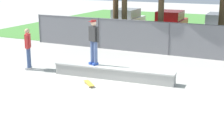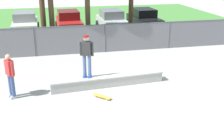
# 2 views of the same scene
# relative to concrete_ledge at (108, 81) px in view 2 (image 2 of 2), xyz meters

# --- Properties ---
(ground_plane) EXTENTS (80.00, 80.00, 0.00)m
(ground_plane) POSITION_rel_concrete_ledge_xyz_m (0.80, -0.52, -0.24)
(ground_plane) COLOR #ADAAA3
(grass_strip) EXTENTS (28.51, 20.00, 0.02)m
(grass_strip) POSITION_rel_concrete_ledge_xyz_m (0.80, 15.33, -0.23)
(grass_strip) COLOR #478438
(grass_strip) RESTS_ON ground
(concrete_ledge) EXTENTS (5.06, 0.88, 0.48)m
(concrete_ledge) POSITION_rel_concrete_ledge_xyz_m (0.00, 0.00, 0.00)
(concrete_ledge) COLOR #999993
(concrete_ledge) RESTS_ON ground
(skateboarder) EXTENTS (0.57, 0.38, 1.84)m
(skateboarder) POSITION_rel_concrete_ledge_xyz_m (-0.90, 0.08, 1.27)
(skateboarder) COLOR #2647A5
(skateboarder) RESTS_ON concrete_ledge
(skateboard) EXTENTS (0.72, 0.70, 0.09)m
(skateboard) POSITION_rel_concrete_ledge_xyz_m (-0.47, -1.13, -0.17)
(skateboard) COLOR gold
(skateboard) RESTS_ON ground
(chainlink_fence) EXTENTS (16.58, 0.07, 1.73)m
(chainlink_fence) POSITION_rel_concrete_ledge_xyz_m (0.80, 5.03, 0.71)
(chainlink_fence) COLOR #4C4C51
(chainlink_fence) RESTS_ON ground
(car_white) EXTENTS (2.15, 4.27, 1.66)m
(car_white) POSITION_rel_concrete_ledge_xyz_m (-4.32, 11.16, 0.60)
(car_white) COLOR silver
(car_white) RESTS_ON ground
(car_red) EXTENTS (2.15, 4.27, 1.66)m
(car_red) POSITION_rel_concrete_ledge_xyz_m (-0.98, 11.18, 0.60)
(car_red) COLOR #B21E1E
(car_red) RESTS_ON ground
(car_silver) EXTENTS (2.15, 4.27, 1.66)m
(car_silver) POSITION_rel_concrete_ledge_xyz_m (2.44, 10.87, 0.60)
(car_silver) COLOR #B7BABF
(car_silver) RESTS_ON ground
(car_black) EXTENTS (2.15, 4.27, 1.66)m
(car_black) POSITION_rel_concrete_ledge_xyz_m (5.24, 10.99, 0.60)
(car_black) COLOR black
(car_black) RESTS_ON ground
(bystander) EXTENTS (0.42, 0.52, 1.82)m
(bystander) POSITION_rel_concrete_ledge_xyz_m (-3.97, -0.31, 0.77)
(bystander) COLOR beige
(bystander) RESTS_ON ground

